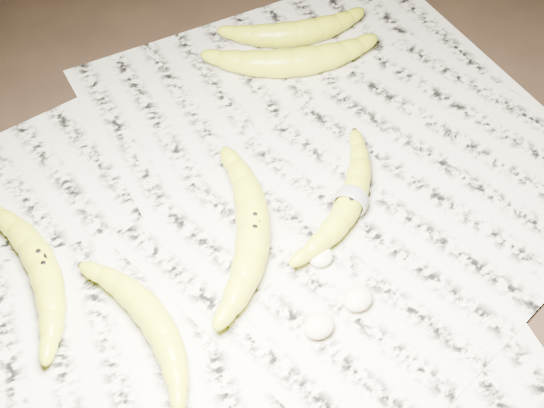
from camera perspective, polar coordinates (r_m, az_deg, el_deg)
ground at (r=0.89m, az=0.27°, el=-2.19°), size 3.00×3.00×0.00m
newspaper_patch at (r=0.90m, az=-1.14°, el=-1.10°), size 0.90×0.70×0.01m
banana_left_a at (r=0.87m, az=-16.97°, el=-4.39°), size 0.08×0.21×0.04m
banana_left_b at (r=0.80m, az=-8.94°, el=-8.41°), size 0.06×0.18×0.03m
banana_center at (r=0.86m, az=-1.43°, el=-1.87°), size 0.18×0.21×0.04m
banana_taped at (r=0.89m, az=5.97°, el=0.35°), size 0.19×0.15×0.03m
banana_upper_a at (r=1.06m, az=1.63°, el=10.77°), size 0.22×0.16×0.04m
banana_upper_b at (r=1.12m, az=1.83°, el=12.86°), size 0.19×0.13×0.04m
measuring_tape at (r=0.89m, az=5.97°, el=0.35°), size 0.03×0.04×0.04m
flesh_chunk_a at (r=0.80m, az=3.57°, el=-8.99°), size 0.03×0.03×0.02m
flesh_chunk_b at (r=0.82m, az=6.51°, el=-6.99°), size 0.03×0.03×0.02m
flesh_chunk_c at (r=0.85m, az=3.75°, el=-3.86°), size 0.03×0.02×0.02m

